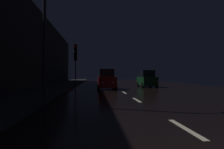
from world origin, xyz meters
TOP-DOWN VIEW (x-y plane):
  - ground at (0.00, 24.50)m, footprint 26.49×84.00m
  - sidewalk_left at (-7.04, 24.50)m, footprint 4.40×84.00m
  - building_facade_left at (-9.64, 21.00)m, footprint 0.80×63.00m
  - lane_centerline at (0.00, 18.93)m, footprint 0.16×35.08m
  - traffic_light_far_left at (-4.75, 22.68)m, footprint 0.38×0.48m
  - car_approaching_headlights at (-1.21, 19.40)m, footprint 1.93×4.17m
  - car_parked_right_far at (3.94, 22.72)m, footprint 1.89×4.08m

SIDE VIEW (x-z plane):
  - ground at x=0.00m, z-range -0.02..0.00m
  - lane_centerline at x=0.00m, z-range 0.00..0.01m
  - sidewalk_left at x=-7.04m, z-range 0.00..0.15m
  - car_parked_right_far at x=3.94m, z-range -0.09..1.97m
  - car_approaching_headlights at x=-1.21m, z-range -0.09..2.01m
  - traffic_light_far_left at x=-4.75m, z-range 1.19..6.33m
  - building_facade_left at x=-9.64m, z-range 0.00..9.58m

